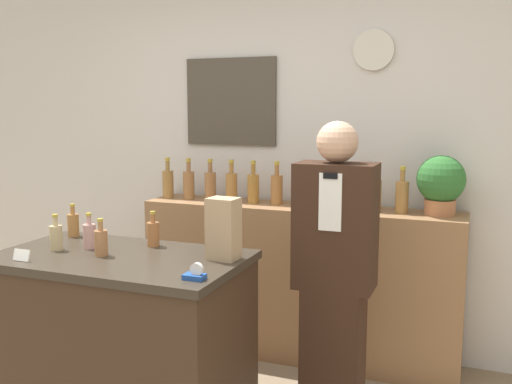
{
  "coord_description": "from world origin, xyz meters",
  "views": [
    {
      "loc": [
        1.28,
        -1.75,
        1.65
      ],
      "look_at": [
        0.15,
        1.13,
        1.19
      ],
      "focal_mm": 40.0,
      "sensor_mm": 36.0,
      "label": 1
    }
  ],
  "objects_px": {
    "tape_dispenser": "(195,274)",
    "paper_bag": "(224,229)",
    "potted_plant": "(441,182)",
    "shopkeeper": "(335,277)"
  },
  "relations": [
    {
      "from": "potted_plant",
      "to": "paper_bag",
      "type": "bearing_deg",
      "value": -128.04
    },
    {
      "from": "tape_dispenser",
      "to": "paper_bag",
      "type": "bearing_deg",
      "value": 94.1
    },
    {
      "from": "potted_plant",
      "to": "tape_dispenser",
      "type": "xyz_separation_m",
      "value": [
        -0.87,
        -1.48,
        -0.25
      ]
    },
    {
      "from": "shopkeeper",
      "to": "tape_dispenser",
      "type": "relative_size",
      "value": 17.66
    },
    {
      "from": "potted_plant",
      "to": "tape_dispenser",
      "type": "height_order",
      "value": "potted_plant"
    },
    {
      "from": "potted_plant",
      "to": "paper_bag",
      "type": "relative_size",
      "value": 1.22
    },
    {
      "from": "potted_plant",
      "to": "paper_bag",
      "type": "height_order",
      "value": "potted_plant"
    },
    {
      "from": "potted_plant",
      "to": "shopkeeper",
      "type": "bearing_deg",
      "value": -121.5
    },
    {
      "from": "potted_plant",
      "to": "paper_bag",
      "type": "distance_m",
      "value": 1.46
    },
    {
      "from": "tape_dispenser",
      "to": "shopkeeper",
      "type": "bearing_deg",
      "value": 60.6
    }
  ]
}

